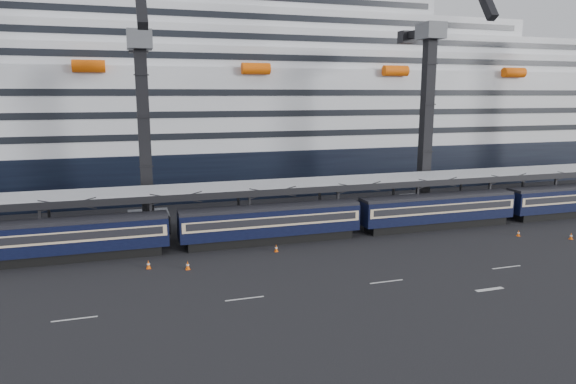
# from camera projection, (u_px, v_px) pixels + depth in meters

# --- Properties ---
(ground) EXTENTS (260.00, 260.00, 0.00)m
(ground) POSITION_uv_depth(u_px,v_px,m) (385.00, 264.00, 46.77)
(ground) COLOR black
(ground) RESTS_ON ground
(lane_markings) EXTENTS (111.00, 4.27, 0.02)m
(lane_markings) POSITION_uv_depth(u_px,v_px,m) (499.00, 274.00, 44.26)
(lane_markings) COLOR beige
(lane_markings) RESTS_ON ground
(train) EXTENTS (133.05, 3.00, 4.05)m
(train) POSITION_uv_depth(u_px,v_px,m) (302.00, 219.00, 54.36)
(train) COLOR black
(train) RESTS_ON ground
(canopy) EXTENTS (130.00, 6.25, 5.53)m
(canopy) POSITION_uv_depth(u_px,v_px,m) (329.00, 183.00, 58.91)
(canopy) COLOR #A2A4AA
(canopy) RESTS_ON ground
(cruise_ship) EXTENTS (214.09, 28.84, 34.00)m
(cruise_ship) POSITION_uv_depth(u_px,v_px,m) (253.00, 112.00, 87.24)
(cruise_ship) COLOR black
(cruise_ship) RESTS_ON ground
(crane_dark_near) EXTENTS (4.50, 17.75, 35.08)m
(crane_dark_near) POSITION_uv_depth(u_px,v_px,m) (144.00, 125.00, 56.07)
(crane_dark_near) COLOR #4E5155
(crane_dark_near) RESTS_ON ground
(crane_dark_mid) EXTENTS (4.50, 18.24, 39.64)m
(crane_dark_mid) POSITION_uv_depth(u_px,v_px,m) (429.00, 109.00, 65.16)
(crane_dark_mid) COLOR #4E5155
(crane_dark_mid) RESTS_ON ground
(traffic_cone_b) EXTENTS (0.40, 0.40, 0.79)m
(traffic_cone_b) POSITION_uv_depth(u_px,v_px,m) (148.00, 264.00, 45.56)
(traffic_cone_b) COLOR #FF5C08
(traffic_cone_b) RESTS_ON ground
(traffic_cone_c) EXTENTS (0.40, 0.40, 0.80)m
(traffic_cone_c) POSITION_uv_depth(u_px,v_px,m) (188.00, 265.00, 45.33)
(traffic_cone_c) COLOR #FF5C08
(traffic_cone_c) RESTS_ON ground
(traffic_cone_d) EXTENTS (0.36, 0.36, 0.72)m
(traffic_cone_d) POSITION_uv_depth(u_px,v_px,m) (276.00, 248.00, 50.49)
(traffic_cone_d) COLOR #FF5C08
(traffic_cone_d) RESTS_ON ground
(traffic_cone_e) EXTENTS (0.35, 0.35, 0.69)m
(traffic_cone_e) POSITION_uv_depth(u_px,v_px,m) (518.00, 233.00, 56.02)
(traffic_cone_e) COLOR #FF5C08
(traffic_cone_e) RESTS_ON ground
(traffic_cone_f) EXTENTS (0.36, 0.36, 0.72)m
(traffic_cone_f) POSITION_uv_depth(u_px,v_px,m) (571.00, 236.00, 54.81)
(traffic_cone_f) COLOR #FF5C08
(traffic_cone_f) RESTS_ON ground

